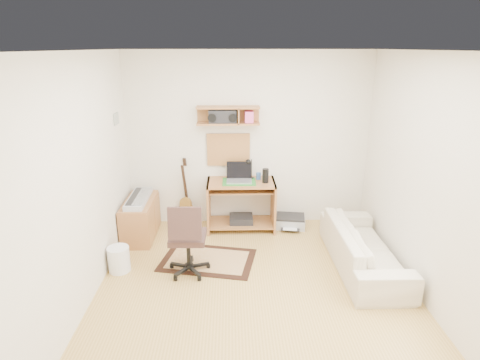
{
  "coord_description": "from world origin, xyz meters",
  "views": [
    {
      "loc": [
        -0.27,
        -3.83,
        2.64
      ],
      "look_at": [
        -0.15,
        1.05,
        1.0
      ],
      "focal_mm": 29.92,
      "sensor_mm": 36.0,
      "label": 1
    }
  ],
  "objects_px": {
    "desk": "(241,205)",
    "cabinet": "(140,219)",
    "task_chair": "(188,237)",
    "printer": "(290,221)",
    "sofa": "(364,241)"
  },
  "relations": [
    {
      "from": "desk",
      "to": "cabinet",
      "type": "relative_size",
      "value": 1.11
    },
    {
      "from": "task_chair",
      "to": "printer",
      "type": "bearing_deg",
      "value": 43.01
    },
    {
      "from": "sofa",
      "to": "cabinet",
      "type": "bearing_deg",
      "value": 72.83
    },
    {
      "from": "printer",
      "to": "sofa",
      "type": "distance_m",
      "value": 1.42
    },
    {
      "from": "cabinet",
      "to": "printer",
      "type": "relative_size",
      "value": 2.04
    },
    {
      "from": "task_chair",
      "to": "cabinet",
      "type": "bearing_deg",
      "value": 129.53
    },
    {
      "from": "cabinet",
      "to": "printer",
      "type": "xyz_separation_m",
      "value": [
        2.22,
        0.27,
        -0.19
      ]
    },
    {
      "from": "task_chair",
      "to": "cabinet",
      "type": "xyz_separation_m",
      "value": [
        -0.79,
        1.01,
        -0.2
      ]
    },
    {
      "from": "task_chair",
      "to": "desk",
      "type": "bearing_deg",
      "value": 62.82
    },
    {
      "from": "desk",
      "to": "printer",
      "type": "height_order",
      "value": "desk"
    },
    {
      "from": "desk",
      "to": "sofa",
      "type": "xyz_separation_m",
      "value": [
        1.5,
        -1.14,
        -0.03
      ]
    },
    {
      "from": "cabinet",
      "to": "task_chair",
      "type": "bearing_deg",
      "value": -51.79
    },
    {
      "from": "task_chair",
      "to": "sofa",
      "type": "height_order",
      "value": "task_chair"
    },
    {
      "from": "desk",
      "to": "task_chair",
      "type": "height_order",
      "value": "task_chair"
    },
    {
      "from": "printer",
      "to": "sofa",
      "type": "relative_size",
      "value": 0.25
    }
  ]
}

